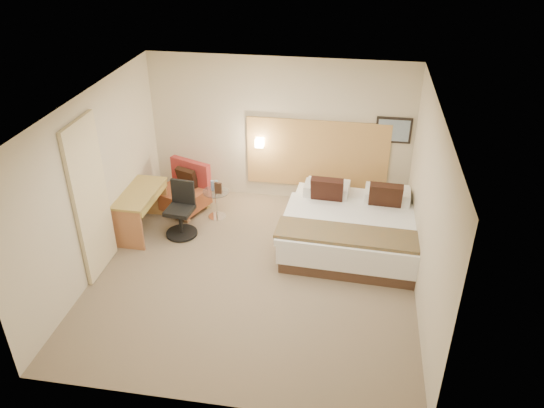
% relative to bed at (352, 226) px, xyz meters
% --- Properties ---
extents(floor, '(4.80, 5.00, 0.02)m').
position_rel_bed_xyz_m(floor, '(-1.43, -1.03, -0.36)').
color(floor, '#796851').
rests_on(floor, ground).
extents(ceiling, '(4.80, 5.00, 0.02)m').
position_rel_bed_xyz_m(ceiling, '(-1.43, -1.03, 2.36)').
color(ceiling, white).
rests_on(ceiling, floor).
extents(wall_back, '(4.80, 0.02, 2.70)m').
position_rel_bed_xyz_m(wall_back, '(-1.43, 1.48, 1.00)').
color(wall_back, beige).
rests_on(wall_back, floor).
extents(wall_front, '(4.80, 0.02, 2.70)m').
position_rel_bed_xyz_m(wall_front, '(-1.43, -3.54, 1.00)').
color(wall_front, beige).
rests_on(wall_front, floor).
extents(wall_left, '(0.02, 5.00, 2.70)m').
position_rel_bed_xyz_m(wall_left, '(-3.84, -1.03, 1.00)').
color(wall_left, beige).
rests_on(wall_left, floor).
extents(wall_right, '(0.02, 5.00, 2.70)m').
position_rel_bed_xyz_m(wall_right, '(0.98, -1.03, 1.00)').
color(wall_right, beige).
rests_on(wall_right, floor).
extents(headboard_panel, '(2.60, 0.04, 1.30)m').
position_rel_bed_xyz_m(headboard_panel, '(-0.73, 1.44, 0.60)').
color(headboard_panel, tan).
rests_on(headboard_panel, wall_back).
extents(art_frame, '(0.62, 0.03, 0.47)m').
position_rel_bed_xyz_m(art_frame, '(0.59, 1.45, 1.15)').
color(art_frame, black).
rests_on(art_frame, wall_back).
extents(art_canvas, '(0.54, 0.01, 0.39)m').
position_rel_bed_xyz_m(art_canvas, '(0.59, 1.43, 1.15)').
color(art_canvas, '#778FA4').
rests_on(art_canvas, wall_back).
extents(lamp_arm, '(0.02, 0.12, 0.02)m').
position_rel_bed_xyz_m(lamp_arm, '(-1.78, 1.39, 0.80)').
color(lamp_arm, white).
rests_on(lamp_arm, wall_back).
extents(lamp_shade, '(0.15, 0.15, 0.15)m').
position_rel_bed_xyz_m(lamp_shade, '(-1.78, 1.33, 0.80)').
color(lamp_shade, '#FFEDC6').
rests_on(lamp_shade, wall_back).
extents(curtain, '(0.06, 0.90, 2.42)m').
position_rel_bed_xyz_m(curtain, '(-3.79, -1.28, 0.87)').
color(curtain, beige).
rests_on(curtain, wall_left).
extents(bottle_a, '(0.06, 0.06, 0.19)m').
position_rel_bed_xyz_m(bottle_a, '(-2.49, 0.53, 0.27)').
color(bottle_a, '#8097C5').
rests_on(bottle_a, side_table).
extents(bottle_b, '(0.06, 0.06, 0.19)m').
position_rel_bed_xyz_m(bottle_b, '(-2.42, 0.55, 0.27)').
color(bottle_b, '#79A8BB').
rests_on(bottle_b, side_table).
extents(menu_folder, '(0.13, 0.06, 0.21)m').
position_rel_bed_xyz_m(menu_folder, '(-2.36, 0.44, 0.28)').
color(menu_folder, '#362016').
rests_on(menu_folder, side_table).
extents(bed, '(2.28, 2.23, 1.07)m').
position_rel_bed_xyz_m(bed, '(0.00, 0.00, 0.00)').
color(bed, '#473023').
rests_on(bed, floor).
extents(lounge_chair, '(1.05, 0.99, 0.88)m').
position_rel_bed_xyz_m(lounge_chair, '(-3.09, 0.70, 0.00)').
color(lounge_chair, '#9B7B49').
rests_on(lounge_chair, floor).
extents(side_table, '(0.51, 0.51, 0.52)m').
position_rel_bed_xyz_m(side_table, '(-2.42, 0.49, -0.06)').
color(side_table, white).
rests_on(side_table, floor).
extents(desk, '(0.58, 1.23, 0.76)m').
position_rel_bed_xyz_m(desk, '(-3.55, -0.15, 0.25)').
color(desk, '#A1863F').
rests_on(desk, floor).
extents(desk_chair, '(0.58, 0.58, 0.95)m').
position_rel_bed_xyz_m(desk_chair, '(-2.87, -0.13, 0.04)').
color(desk_chair, black).
rests_on(desk_chair, floor).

